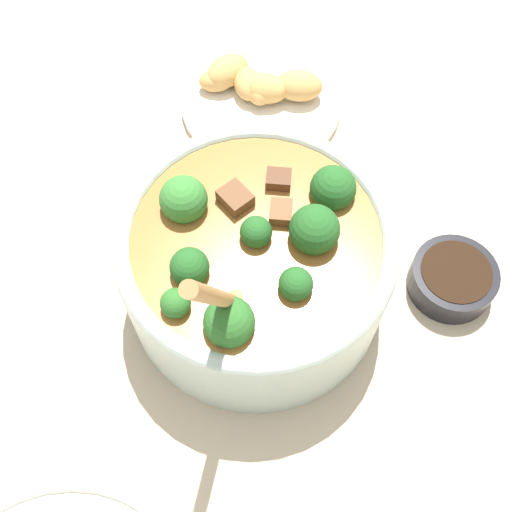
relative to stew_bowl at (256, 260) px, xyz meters
The scene contains 4 objects.
ground_plane 0.07m from the stew_bowl, 140.99° to the right, with size 4.00×4.00×0.00m, color #C6B293.
stew_bowl is the anchor object (origin of this frame).
condiment_bowl 0.20m from the stew_bowl, 136.09° to the left, with size 0.08×0.08×0.03m.
food_plate 0.25m from the stew_bowl, 136.55° to the right, with size 0.19×0.19×0.05m.
Camera 1 is at (0.20, 0.20, 0.58)m, focal length 45.00 mm.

